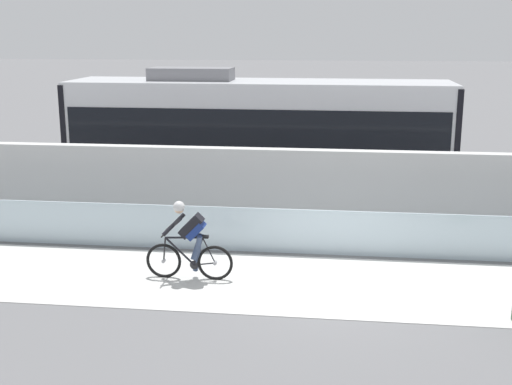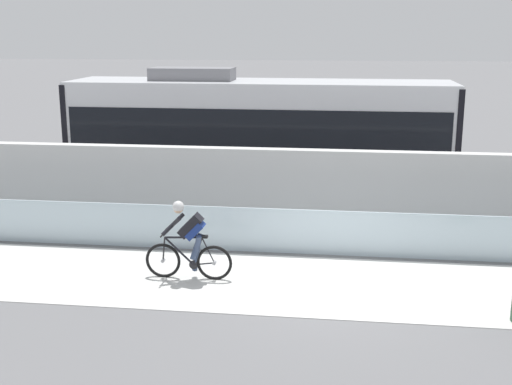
% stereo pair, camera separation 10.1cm
% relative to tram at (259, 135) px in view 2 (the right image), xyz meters
% --- Properties ---
extents(ground_plane, '(200.00, 200.00, 0.00)m').
position_rel_tram_xyz_m(ground_plane, '(2.27, -6.85, -1.89)').
color(ground_plane, slate).
extents(bike_path_deck, '(32.00, 3.20, 0.01)m').
position_rel_tram_xyz_m(bike_path_deck, '(2.27, -6.85, -1.89)').
color(bike_path_deck, silver).
rests_on(bike_path_deck, ground).
extents(glass_parapet, '(32.00, 0.05, 1.02)m').
position_rel_tram_xyz_m(glass_parapet, '(2.27, -5.00, -1.38)').
color(glass_parapet, silver).
rests_on(glass_parapet, ground).
extents(concrete_barrier_wall, '(32.00, 0.36, 2.04)m').
position_rel_tram_xyz_m(concrete_barrier_wall, '(2.27, -3.20, -0.87)').
color(concrete_barrier_wall, silver).
rests_on(concrete_barrier_wall, ground).
extents(tram_rail_near, '(32.00, 0.08, 0.01)m').
position_rel_tram_xyz_m(tram_rail_near, '(2.27, -0.72, -1.89)').
color(tram_rail_near, '#595654').
rests_on(tram_rail_near, ground).
extents(tram_rail_far, '(32.00, 0.08, 0.01)m').
position_rel_tram_xyz_m(tram_rail_far, '(2.27, 0.72, -1.89)').
color(tram_rail_far, '#595654').
rests_on(tram_rail_far, ground).
extents(tram, '(11.06, 2.54, 3.81)m').
position_rel_tram_xyz_m(tram, '(0.00, 0.00, 0.00)').
color(tram, silver).
rests_on(tram, ground).
extents(cyclist_on_bike, '(1.77, 0.58, 1.61)m').
position_rel_tram_xyz_m(cyclist_on_bike, '(-0.56, -6.85, -1.11)').
color(cyclist_on_bike, black).
rests_on(cyclist_on_bike, ground).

